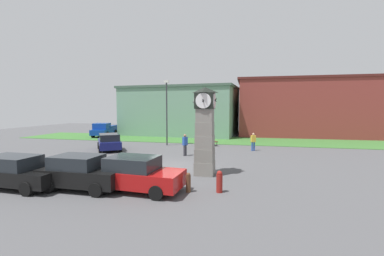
{
  "coord_description": "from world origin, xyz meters",
  "views": [
    {
      "loc": [
        5.01,
        -16.1,
        3.92
      ],
      "look_at": [
        0.96,
        1.38,
        2.48
      ],
      "focal_mm": 24.0,
      "sensor_mm": 36.0,
      "label": 1
    }
  ],
  "objects_px": {
    "bollard_far_row": "(188,182)",
    "bench": "(211,140)",
    "bollard_mid_row": "(164,181)",
    "pickup_truck": "(104,130)",
    "car_near_tower": "(81,172)",
    "car_by_building": "(137,174)",
    "bollard_end_row": "(219,181)",
    "street_lamp_far_side": "(167,108)",
    "clock_tower": "(205,131)",
    "bollard_near_tower": "(134,180)",
    "car_silver_hatch": "(109,142)",
    "pedestrian_near_bench": "(185,143)",
    "car_navy_sedan": "(16,172)",
    "pedestrian_by_cars": "(253,141)"
  },
  "relations": [
    {
      "from": "bollard_far_row",
      "to": "car_by_building",
      "type": "bearing_deg",
      "value": -171.37
    },
    {
      "from": "car_near_tower",
      "to": "bench",
      "type": "distance_m",
      "value": 16.02
    },
    {
      "from": "car_near_tower",
      "to": "street_lamp_far_side",
      "type": "bearing_deg",
      "value": 92.42
    },
    {
      "from": "car_silver_hatch",
      "to": "pedestrian_near_bench",
      "type": "distance_m",
      "value": 7.53
    },
    {
      "from": "clock_tower",
      "to": "bollard_near_tower",
      "type": "height_order",
      "value": "clock_tower"
    },
    {
      "from": "bollard_end_row",
      "to": "car_by_building",
      "type": "relative_size",
      "value": 0.24
    },
    {
      "from": "car_navy_sedan",
      "to": "car_silver_hatch",
      "type": "xyz_separation_m",
      "value": [
        -1.53,
        10.98,
        -0.02
      ]
    },
    {
      "from": "car_by_building",
      "to": "pedestrian_near_bench",
      "type": "height_order",
      "value": "pedestrian_near_bench"
    },
    {
      "from": "bollard_far_row",
      "to": "pedestrian_near_bench",
      "type": "bearing_deg",
      "value": 105.54
    },
    {
      "from": "pickup_truck",
      "to": "pedestrian_near_bench",
      "type": "distance_m",
      "value": 17.91
    },
    {
      "from": "car_navy_sedan",
      "to": "car_near_tower",
      "type": "bearing_deg",
      "value": 9.47
    },
    {
      "from": "bollard_end_row",
      "to": "pedestrian_near_bench",
      "type": "xyz_separation_m",
      "value": [
        -3.81,
        8.35,
        0.5
      ]
    },
    {
      "from": "car_silver_hatch",
      "to": "pedestrian_near_bench",
      "type": "xyz_separation_m",
      "value": [
        7.45,
        -1.06,
        0.24
      ]
    },
    {
      "from": "bollard_near_tower",
      "to": "bollard_far_row",
      "type": "xyz_separation_m",
      "value": [
        2.63,
        0.16,
        0.01
      ]
    },
    {
      "from": "car_by_building",
      "to": "car_silver_hatch",
      "type": "xyz_separation_m",
      "value": [
        -7.48,
        10.06,
        -0.04
      ]
    },
    {
      "from": "bollard_mid_row",
      "to": "car_by_building",
      "type": "height_order",
      "value": "car_by_building"
    },
    {
      "from": "bench",
      "to": "car_near_tower",
      "type": "bearing_deg",
      "value": -104.08
    },
    {
      "from": "pickup_truck",
      "to": "pedestrian_by_cars",
      "type": "xyz_separation_m",
      "value": [
        19.54,
        -7.25,
        -0.01
      ]
    },
    {
      "from": "clock_tower",
      "to": "bench",
      "type": "height_order",
      "value": "clock_tower"
    },
    {
      "from": "street_lamp_far_side",
      "to": "clock_tower",
      "type": "bearing_deg",
      "value": -60.94
    },
    {
      "from": "bollard_far_row",
      "to": "car_silver_hatch",
      "type": "height_order",
      "value": "car_silver_hatch"
    },
    {
      "from": "bollard_mid_row",
      "to": "pedestrian_near_bench",
      "type": "relative_size",
      "value": 0.53
    },
    {
      "from": "car_by_building",
      "to": "bench",
      "type": "distance_m",
      "value": 15.2
    },
    {
      "from": "clock_tower",
      "to": "pedestrian_near_bench",
      "type": "xyz_separation_m",
      "value": [
        -2.59,
        5.37,
        -1.52
      ]
    },
    {
      "from": "car_near_tower",
      "to": "car_by_building",
      "type": "bearing_deg",
      "value": 8.0
    },
    {
      "from": "bollard_far_row",
      "to": "car_silver_hatch",
      "type": "bearing_deg",
      "value": 135.46
    },
    {
      "from": "bollard_near_tower",
      "to": "bollard_mid_row",
      "type": "bearing_deg",
      "value": 5.52
    },
    {
      "from": "bollard_mid_row",
      "to": "bench",
      "type": "distance_m",
      "value": 14.81
    },
    {
      "from": "clock_tower",
      "to": "car_silver_hatch",
      "type": "bearing_deg",
      "value": 147.35
    },
    {
      "from": "bollard_near_tower",
      "to": "bollard_end_row",
      "type": "distance_m",
      "value": 4.06
    },
    {
      "from": "bollard_far_row",
      "to": "bench",
      "type": "bearing_deg",
      "value": 94.58
    },
    {
      "from": "bollard_end_row",
      "to": "pedestrian_by_cars",
      "type": "bearing_deg",
      "value": 82.51
    },
    {
      "from": "bollard_near_tower",
      "to": "pickup_truck",
      "type": "height_order",
      "value": "pickup_truck"
    },
    {
      "from": "car_near_tower",
      "to": "car_by_building",
      "type": "distance_m",
      "value": 2.73
    },
    {
      "from": "clock_tower",
      "to": "pickup_truck",
      "type": "xyz_separation_m",
      "value": [
        -16.72,
        16.38,
        -1.61
      ]
    },
    {
      "from": "bollard_mid_row",
      "to": "car_by_building",
      "type": "bearing_deg",
      "value": -164.36
    },
    {
      "from": "bollard_near_tower",
      "to": "car_navy_sedan",
      "type": "distance_m",
      "value": 5.81
    },
    {
      "from": "bollard_near_tower",
      "to": "bollard_far_row",
      "type": "height_order",
      "value": "bollard_far_row"
    },
    {
      "from": "car_near_tower",
      "to": "car_silver_hatch",
      "type": "relative_size",
      "value": 0.91
    },
    {
      "from": "bollard_near_tower",
      "to": "street_lamp_far_side",
      "type": "bearing_deg",
      "value": 102.36
    },
    {
      "from": "bollard_near_tower",
      "to": "car_near_tower",
      "type": "xyz_separation_m",
      "value": [
        -2.45,
        -0.58,
        0.37
      ]
    },
    {
      "from": "car_silver_hatch",
      "to": "bollard_mid_row",
      "type": "bearing_deg",
      "value": -48.16
    },
    {
      "from": "bench",
      "to": "street_lamp_far_side",
      "type": "height_order",
      "value": "street_lamp_far_side"
    },
    {
      "from": "clock_tower",
      "to": "car_near_tower",
      "type": "bearing_deg",
      "value": -142.75
    },
    {
      "from": "bollard_near_tower",
      "to": "bollard_far_row",
      "type": "distance_m",
      "value": 2.63
    },
    {
      "from": "bollard_mid_row",
      "to": "pickup_truck",
      "type": "height_order",
      "value": "pickup_truck"
    },
    {
      "from": "bollard_far_row",
      "to": "car_silver_hatch",
      "type": "relative_size",
      "value": 0.21
    },
    {
      "from": "pedestrian_near_bench",
      "to": "bollard_far_row",
      "type": "bearing_deg",
      "value": -74.46
    },
    {
      "from": "car_silver_hatch",
      "to": "bench",
      "type": "relative_size",
      "value": 2.73
    },
    {
      "from": "bollard_end_row",
      "to": "street_lamp_far_side",
      "type": "bearing_deg",
      "value": 117.65
    }
  ]
}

